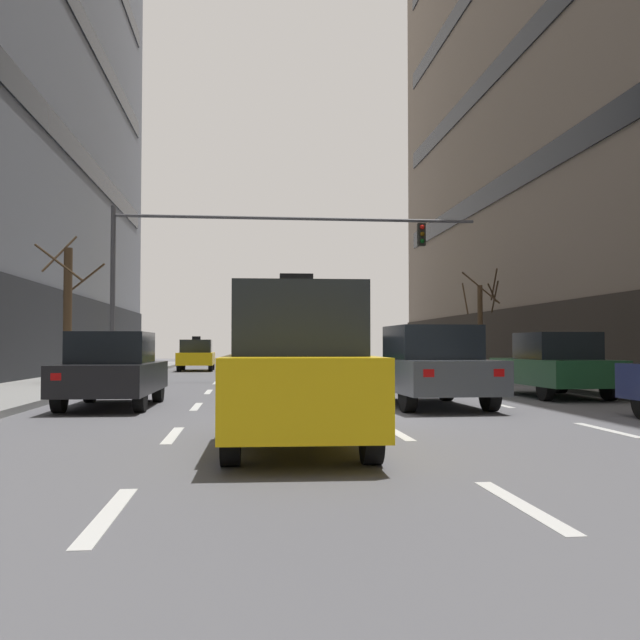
{
  "coord_description": "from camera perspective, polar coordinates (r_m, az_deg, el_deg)",
  "views": [
    {
      "loc": [
        -2.25,
        -13.81,
        1.31
      ],
      "look_at": [
        0.97,
        17.96,
        2.44
      ],
      "focal_mm": 40.82,
      "sensor_mm": 36.0,
      "label": 1
    }
  ],
  "objects": [
    {
      "name": "taxi_driving_2",
      "position": [
        9.3,
        -1.88,
        -3.78
      ],
      "size": [
        1.87,
        4.28,
        2.23
      ],
      "color": "black",
      "rests_on": "ground"
    },
    {
      "name": "lane_stripe_l2_s3",
      "position": [
        11.12,
        6.01,
        -8.75
      ],
      "size": [
        0.16,
        2.0,
        0.01
      ],
      "primitive_type": "cube",
      "color": "silver",
      "rests_on": "ground"
    },
    {
      "name": "lane_stripe_l3_s5",
      "position": [
        21.58,
        9.21,
        -5.46
      ],
      "size": [
        0.16,
        2.0,
        0.01
      ],
      "primitive_type": "cube",
      "color": "silver",
      "rests_on": "ground"
    },
    {
      "name": "lane_stripe_l1_s3",
      "position": [
        10.94,
        -11.45,
        -8.83
      ],
      "size": [
        0.16,
        2.0,
        0.01
      ],
      "primitive_type": "cube",
      "color": "silver",
      "rests_on": "ground"
    },
    {
      "name": "street_tree_1",
      "position": [
        24.64,
        -19.18,
        0.66
      ],
      "size": [
        1.98,
        2.0,
        4.82
      ],
      "color": "#4C3823",
      "rests_on": "sidewalk_left"
    },
    {
      "name": "lane_stripe_l1_s8",
      "position": [
        35.85,
        -7.5,
        -4.09
      ],
      "size": [
        0.16,
        2.0,
        0.01
      ],
      "primitive_type": "cube",
      "color": "silver",
      "rests_on": "ground"
    },
    {
      "name": "ground_plane",
      "position": [
        14.05,
        3.49,
        -7.36
      ],
      "size": [
        120.0,
        120.0,
        0.0
      ],
      "primitive_type": "plane",
      "color": "slate"
    },
    {
      "name": "lane_stripe_l2_s4",
      "position": [
        16.02,
        2.33,
        -6.69
      ],
      "size": [
        0.16,
        2.0,
        0.01
      ],
      "primitive_type": "cube",
      "color": "silver",
      "rests_on": "ground"
    },
    {
      "name": "car_driving_3",
      "position": [
        26.43,
        -4.48,
        -3.09
      ],
      "size": [
        1.93,
        4.44,
        1.65
      ],
      "color": "black",
      "rests_on": "ground"
    },
    {
      "name": "car_driving_5",
      "position": [
        15.92,
        8.57,
        -3.63
      ],
      "size": [
        2.1,
        4.69,
        1.74
      ],
      "color": "black",
      "rests_on": "ground"
    },
    {
      "name": "lane_stripe_l2_s9",
      "position": [
        40.89,
        -2.64,
        -3.85
      ],
      "size": [
        0.16,
        2.0,
        0.01
      ],
      "primitive_type": "cube",
      "color": "silver",
      "rests_on": "ground"
    },
    {
      "name": "lane_stripe_l3_s8",
      "position": [
        36.26,
        3.05,
        -4.08
      ],
      "size": [
        0.16,
        2.0,
        0.01
      ],
      "primitive_type": "cube",
      "color": "silver",
      "rests_on": "ground"
    },
    {
      "name": "taxi_driving_1",
      "position": [
        38.35,
        -9.67,
        -2.76
      ],
      "size": [
        1.84,
        4.32,
        1.79
      ],
      "color": "black",
      "rests_on": "ground"
    },
    {
      "name": "lane_stripe_l1_s5",
      "position": [
        20.88,
        -8.73,
        -5.58
      ],
      "size": [
        0.16,
        2.0,
        0.01
      ],
      "primitive_type": "cube",
      "color": "silver",
      "rests_on": "ground"
    },
    {
      "name": "lane_stripe_l1_s6",
      "position": [
        25.86,
        -8.17,
        -4.89
      ],
      "size": [
        0.16,
        2.0,
        0.01
      ],
      "primitive_type": "cube",
      "color": "silver",
      "rests_on": "ground"
    },
    {
      "name": "car_parked_2",
      "position": [
        19.53,
        17.88,
        -3.4
      ],
      "size": [
        1.87,
        4.39,
        1.64
      ],
      "color": "black",
      "rests_on": "ground"
    },
    {
      "name": "lane_stripe_l2_s7",
      "position": [
        30.92,
        -1.61,
        -4.44
      ],
      "size": [
        0.16,
        2.0,
        0.01
      ],
      "primitive_type": "cube",
      "color": "silver",
      "rests_on": "ground"
    },
    {
      "name": "car_driving_0",
      "position": [
        16.1,
        -15.93,
        -3.81
      ],
      "size": [
        1.84,
        4.28,
        1.6
      ],
      "color": "black",
      "rests_on": "ground"
    },
    {
      "name": "lane_stripe_l3_s6",
      "position": [
        26.43,
        6.39,
        -4.84
      ],
      "size": [
        0.16,
        2.0,
        0.01
      ],
      "primitive_type": "cube",
      "color": "silver",
      "rests_on": "ground"
    },
    {
      "name": "street_tree_0",
      "position": [
        32.59,
        12.51,
        -0.14
      ],
      "size": [
        1.8,
        1.76,
        4.51
      ],
      "color": "#4C3823",
      "rests_on": "sidewalk_right"
    },
    {
      "name": "lane_stripe_l2_s2",
      "position": [
        6.37,
        15.53,
        -13.78
      ],
      "size": [
        0.16,
        2.0,
        0.01
      ],
      "primitive_type": "cube",
      "color": "silver",
      "rests_on": "ground"
    },
    {
      "name": "taxi_driving_6",
      "position": [
        41.22,
        -4.98,
        -2.72
      ],
      "size": [
        2.02,
        4.4,
        1.8
      ],
      "color": "black",
      "rests_on": "ground"
    },
    {
      "name": "lane_stripe_l1_s9",
      "position": [
        40.84,
        -7.29,
        -3.83
      ],
      "size": [
        0.16,
        2.0,
        0.01
      ],
      "primitive_type": "cube",
      "color": "silver",
      "rests_on": "ground"
    },
    {
      "name": "lane_stripe_l1_s10",
      "position": [
        45.84,
        -7.13,
        -3.64
      ],
      "size": [
        0.16,
        2.0,
        0.01
      ],
      "primitive_type": "cube",
      "color": "silver",
      "rests_on": "ground"
    },
    {
      "name": "lane_stripe_l3_s7",
      "position": [
        31.33,
        4.46,
        -4.4
      ],
      "size": [
        0.16,
        2.0,
        0.01
      ],
      "primitive_type": "cube",
      "color": "silver",
      "rests_on": "ground"
    },
    {
      "name": "lane_stripe_l3_s10",
      "position": [
        46.16,
        1.14,
        -3.64
      ],
      "size": [
        0.16,
        2.0,
        0.01
      ],
      "primitive_type": "cube",
      "color": "silver",
      "rests_on": "ground"
    },
    {
      "name": "taxi_driving_4",
      "position": [
        41.75,
        -0.55,
        -2.69
      ],
      "size": [
        1.9,
        4.44,
        1.84
      ],
      "color": "black",
      "rests_on": "ground"
    },
    {
      "name": "lane_stripe_l1_s4",
      "position": [
        15.9,
        -9.66,
        -6.7
      ],
      "size": [
        0.16,
        2.0,
        0.01
      ],
      "primitive_type": "cube",
      "color": "silver",
      "rests_on": "ground"
    },
    {
      "name": "lane_stripe_l3_s9",
      "position": [
        41.21,
        1.98,
        -3.83
      ],
      "size": [
        0.16,
        2.0,
        0.01
      ],
      "primitive_type": "cube",
      "color": "silver",
      "rests_on": "ground"
    },
    {
      "name": "lane_stripe_l2_s5",
      "position": [
        20.97,
        0.39,
        -5.59
      ],
      "size": [
        0.16,
        2.0,
        0.01
      ],
      "primitive_type": "cube",
      "color": "silver",
      "rests_on": "ground"
    },
    {
      "name": "traffic_signal_0",
      "position": [
        26.8,
        -6.4,
        5.3
      ],
      "size": [
        13.38,
        0.35,
        6.2
      ],
      "color": "#4C4C51",
      "rests_on": "sidewalk_left"
    },
    {
      "name": "lane_stripe_l2_s8",
      "position": [
        35.9,
        -2.2,
        -4.1
      ],
      "size": [
        0.16,
        2.0,
        0.01
      ],
      "primitive_type": "cube",
      "color": "silver",
      "rests_on": "ground"
    },
    {
      "name": "lane_stripe_l1_s2",
      "position": [
        6.05,
        -16.27,
        -14.41
      ],
      "size": [
        0.16,
        2.0,
        0.01
      ],
      "primitive_type": "cube",
      "color": "silver",
      "rests_on": "ground"
    },
    {
      "name": "lane_stripe_l2_s6",
      "position": [
        25.94,
        -0.81,
        -4.9
      ],
      "size": [
        0.16,
        2.0,
        0.01
      ],
      "primitive_type": "cube",
      "color": "silver",
      "rests_on": "ground"
    },
    {
      "name": "lane_stripe_l2_s10",
      "position": [
        45.88,
        -2.98,
        -3.65
      ],
      "size": [
        0.16,
        2.0,
        0.01
      ],
      "primitive_type": "cube",
      "color": "silver",
      "rests_on": "ground"
    },
    {
      "name": "lane_stripe_l3_s3",
      "position": [
        12.23,
        21.55,
        -8.01
      ],
      "size": [
        0.16,
        2.0,
        0.01
      ],
      "primitive_type": "cube",
      "color": "silver",
      "rests_on": "ground"
    },
    {
      "name": "lane_stripe_l3_s4",
      "position": [
        16.81,
        13.65,
        -6.42
      ],
      "size": [
        0.16,
        2.0,
        0.01
      ],
      "primitive_type": "cube",
      "color": "silver",
      "rests_on": "ground"
    },
    {
      "name": "lane_stripe_l1_s7",
      "position": [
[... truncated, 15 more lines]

